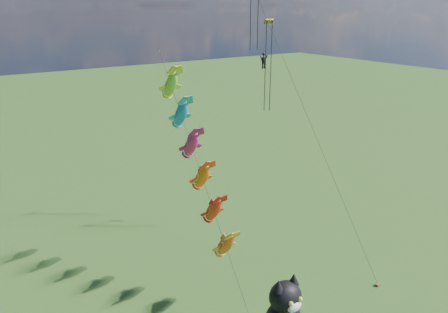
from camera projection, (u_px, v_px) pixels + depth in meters
fish_windsock_rig at (197, 161)px, 34.64m from camera, size 1.66×15.94×19.38m
parafoil_rig at (266, 44)px, 41.92m from camera, size 1.91×17.51×28.07m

